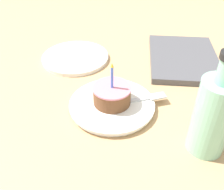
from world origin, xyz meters
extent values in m
cube|color=tan|center=(0.00, 0.00, -0.02)|extent=(2.40, 2.40, 0.04)
cylinder|color=white|center=(0.01, -0.03, 0.01)|extent=(0.22, 0.22, 0.02)
cylinder|color=white|center=(0.01, -0.03, 0.01)|extent=(0.23, 0.23, 0.01)
cylinder|color=brown|center=(0.01, -0.03, 0.04)|extent=(0.10, 0.10, 0.04)
cylinder|color=#D17A8C|center=(0.01, -0.03, 0.07)|extent=(0.10, 0.10, 0.00)
cylinder|color=#4C72E0|center=(0.01, -0.03, 0.10)|extent=(0.01, 0.01, 0.06)
cone|color=yellow|center=(0.01, -0.03, 0.13)|extent=(0.01, 0.01, 0.01)
cube|color=silver|center=(0.01, 0.01, 0.02)|extent=(0.06, 0.13, 0.00)
cube|color=silver|center=(-0.02, 0.09, 0.02)|extent=(0.04, 0.05, 0.00)
cylinder|color=#8CD1B2|center=(0.13, 0.19, 0.09)|extent=(0.08, 0.08, 0.18)
cylinder|color=white|center=(-0.23, -0.18, 0.01)|extent=(0.23, 0.23, 0.01)
cube|color=#4C4C51|center=(-0.25, 0.19, 0.01)|extent=(0.30, 0.22, 0.02)
camera|label=1|loc=(0.55, 0.02, 0.46)|focal=42.00mm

